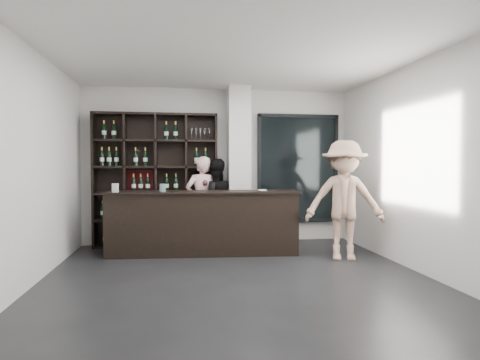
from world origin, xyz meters
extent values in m
cube|color=black|center=(0.00, 0.00, -0.01)|extent=(5.00, 5.50, 0.01)
cube|color=silver|center=(0.35, 2.47, 1.45)|extent=(0.40, 0.40, 2.90)
cube|color=black|center=(1.55, 2.69, 1.40)|extent=(1.60, 0.08, 2.10)
cube|color=black|center=(1.55, 2.69, 1.40)|extent=(1.48, 0.02, 1.98)
cube|color=black|center=(-0.35, 1.75, 0.51)|extent=(3.08, 0.58, 1.01)
cube|color=black|center=(-0.35, 1.75, 1.03)|extent=(3.16, 0.66, 0.03)
imported|color=beige|center=(-0.34, 2.40, 0.81)|extent=(0.68, 0.54, 1.63)
imported|color=black|center=(-0.10, 2.40, 0.79)|extent=(0.86, 0.72, 1.58)
imported|color=tan|center=(1.80, 1.05, 0.93)|extent=(1.34, 1.00, 1.85)
cylinder|color=silver|center=(-1.00, 1.66, 1.10)|extent=(0.11, 0.11, 0.13)
cube|color=white|center=(0.64, 1.73, 1.05)|extent=(0.13, 0.13, 0.02)
cube|color=white|center=(-1.73, 1.66, 1.11)|extent=(0.10, 0.07, 0.14)
camera|label=1|loc=(-0.73, -4.84, 1.47)|focal=30.00mm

